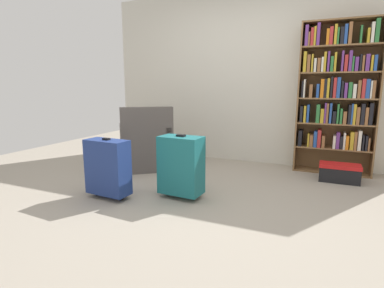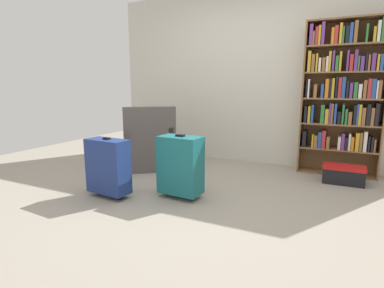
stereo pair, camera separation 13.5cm
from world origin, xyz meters
The scene contains 8 objects.
ground_plane centered at (0.00, 0.00, 0.00)m, with size 7.95×7.95×0.00m, color #9E9384.
back_wall centered at (0.00, 1.90, 1.30)m, with size 4.54×0.10×2.60m, color beige.
bookshelf centered at (1.24, 1.69, 1.08)m, with size 0.98×0.29×2.00m.
armchair centered at (-1.22, 0.85, 0.32)m, with size 0.98×0.98×0.90m.
mug centered at (-0.68, 0.88, 0.05)m, with size 0.12×0.08×0.10m.
storage_box centered at (1.33, 1.26, 0.12)m, with size 0.47×0.24×0.22m.
suitcase_teal centered at (-0.24, -0.02, 0.35)m, with size 0.46×0.28×0.68m.
suitcase_navy_blue centered at (-0.94, -0.35, 0.34)m, with size 0.48×0.25×0.65m.
Camera 1 is at (1.12, -2.83, 1.17)m, focal length 28.58 mm.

